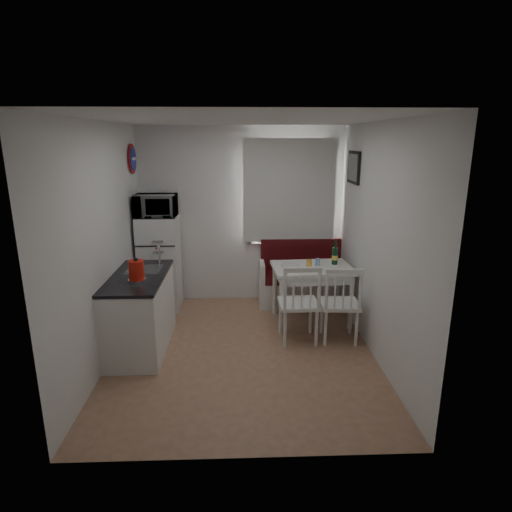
{
  "coord_description": "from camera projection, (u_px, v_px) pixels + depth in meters",
  "views": [
    {
      "loc": [
        -0.02,
        -4.56,
        2.41
      ],
      "look_at": [
        0.17,
        0.5,
        1.02
      ],
      "focal_mm": 30.0,
      "sensor_mm": 36.0,
      "label": 1
    }
  ],
  "objects": [
    {
      "name": "picture_frame",
      "position": [
        354.0,
        167.0,
        5.6
      ],
      "size": [
        0.04,
        0.52,
        0.42
      ],
      "primitive_type": "cube",
      "color": "black",
      "rests_on": "wall_right"
    },
    {
      "name": "drinking_glass_blue",
      "position": [
        318.0,
        262.0,
        5.7
      ],
      "size": [
        0.06,
        0.06,
        0.1
      ],
      "primitive_type": "cylinder",
      "color": "#7F9ED8",
      "rests_on": "dining_table"
    },
    {
      "name": "wall_left",
      "position": [
        104.0,
        245.0,
        4.63
      ],
      "size": [
        0.02,
        3.5,
        2.6
      ],
      "primitive_type": "cube",
      "color": "white",
      "rests_on": "floor"
    },
    {
      "name": "chair_left",
      "position": [
        300.0,
        296.0,
        5.05
      ],
      "size": [
        0.48,
        0.46,
        0.54
      ],
      "rotation": [
        0.0,
        0.0,
        0.04
      ],
      "color": "white",
      "rests_on": "floor"
    },
    {
      "name": "chair_right",
      "position": [
        342.0,
        297.0,
        5.07
      ],
      "size": [
        0.48,
        0.46,
        0.52
      ],
      "rotation": [
        0.0,
        0.0,
        -0.05
      ],
      "color": "white",
      "rests_on": "floor"
    },
    {
      "name": "wall_front",
      "position": [
        244.0,
        303.0,
        3.0
      ],
      "size": [
        3.0,
        0.02,
        2.6
      ],
      "primitive_type": "cube",
      "color": "white",
      "rests_on": "floor"
    },
    {
      "name": "window",
      "position": [
        289.0,
        194.0,
        6.28
      ],
      "size": [
        1.22,
        0.06,
        1.47
      ],
      "primitive_type": "cube",
      "color": "white",
      "rests_on": "wall_back"
    },
    {
      "name": "drinking_glass_orange",
      "position": [
        309.0,
        264.0,
        5.6
      ],
      "size": [
        0.07,
        0.07,
        0.11
      ],
      "primitive_type": "cylinder",
      "color": "#F3A228",
      "rests_on": "dining_table"
    },
    {
      "name": "bench",
      "position": [
        304.0,
        283.0,
        6.43
      ],
      "size": [
        1.35,
        0.52,
        0.96
      ],
      "color": "white",
      "rests_on": "floor"
    },
    {
      "name": "ceiling",
      "position": [
        241.0,
        120.0,
        4.34
      ],
      "size": [
        3.0,
        3.5,
        0.02
      ],
      "primitive_type": "cube",
      "color": "white",
      "rests_on": "wall_back"
    },
    {
      "name": "curtain",
      "position": [
        289.0,
        191.0,
        6.2
      ],
      "size": [
        1.35,
        0.02,
        1.5
      ],
      "primitive_type": "cube",
      "color": "white",
      "rests_on": "wall_back"
    },
    {
      "name": "kettle",
      "position": [
        136.0,
        270.0,
        4.63
      ],
      "size": [
        0.2,
        0.2,
        0.26
      ],
      "primitive_type": "cylinder",
      "color": "red",
      "rests_on": "kitchen_counter"
    },
    {
      "name": "wine_bottle",
      "position": [
        335.0,
        253.0,
        5.73
      ],
      "size": [
        0.08,
        0.08,
        0.32
      ],
      "primitive_type": null,
      "color": "#133B20",
      "rests_on": "dining_table"
    },
    {
      "name": "wall_sign",
      "position": [
        133.0,
        159.0,
        5.8
      ],
      "size": [
        0.03,
        0.4,
        0.4
      ],
      "primitive_type": "cylinder",
      "rotation": [
        0.0,
        1.57,
        0.0
      ],
      "color": "navy",
      "rests_on": "wall_left"
    },
    {
      "name": "dining_table",
      "position": [
        312.0,
        273.0,
        5.69
      ],
      "size": [
        1.08,
        0.79,
        0.78
      ],
      "rotation": [
        0.0,
        0.0,
        0.06
      ],
      "color": "white",
      "rests_on": "floor"
    },
    {
      "name": "wall_back",
      "position": [
        241.0,
        216.0,
        6.37
      ],
      "size": [
        3.0,
        0.02,
        2.6
      ],
      "primitive_type": "cube",
      "color": "white",
      "rests_on": "floor"
    },
    {
      "name": "fridge",
      "position": [
        160.0,
        263.0,
        6.15
      ],
      "size": [
        0.55,
        0.55,
        1.37
      ],
      "primitive_type": "cube",
      "color": "white",
      "rests_on": "floor"
    },
    {
      "name": "floor",
      "position": [
        243.0,
        351.0,
        5.03
      ],
      "size": [
        3.0,
        3.5,
        0.02
      ],
      "primitive_type": "cube",
      "color": "#946D4F",
      "rests_on": "ground"
    },
    {
      "name": "plate",
      "position": [
        290.0,
        266.0,
        5.67
      ],
      "size": [
        0.25,
        0.25,
        0.02
      ],
      "primitive_type": "cylinder",
      "color": "white",
      "rests_on": "dining_table"
    },
    {
      "name": "wall_right",
      "position": [
        377.0,
        243.0,
        4.74
      ],
      "size": [
        0.02,
        3.5,
        2.6
      ],
      "primitive_type": "cube",
      "color": "white",
      "rests_on": "floor"
    },
    {
      "name": "kitchen_counter",
      "position": [
        140.0,
        311.0,
        5.01
      ],
      "size": [
        0.62,
        1.32,
        1.16
      ],
      "color": "white",
      "rests_on": "floor"
    },
    {
      "name": "microwave",
      "position": [
        156.0,
        206.0,
        5.88
      ],
      "size": [
        0.56,
        0.38,
        0.31
      ],
      "primitive_type": "imported",
      "color": "white",
      "rests_on": "fridge"
    }
  ]
}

